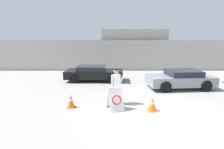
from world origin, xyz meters
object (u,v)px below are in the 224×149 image
parked_car_rear_sedan (180,79)px  traffic_cone_near (152,104)px  security_guard (115,84)px  barricade_sign (115,99)px  parked_car_front_coupe (93,73)px  traffic_cone_mid (70,101)px

parked_car_rear_sedan → traffic_cone_near: bearing=49.6°
security_guard → traffic_cone_near: size_ratio=2.83×
barricade_sign → traffic_cone_near: 1.68m
traffic_cone_near → parked_car_front_coupe: (-3.26, 5.99, 0.31)m
barricade_sign → parked_car_front_coupe: (-1.60, 5.86, 0.09)m
traffic_cone_near → parked_car_rear_sedan: (2.72, 3.81, 0.32)m
traffic_cone_mid → parked_car_front_coupe: bearing=84.6°
barricade_sign → parked_car_rear_sedan: bearing=23.3°
traffic_cone_mid → parked_car_rear_sedan: parked_car_rear_sedan is taller
barricade_sign → security_guard: (0.04, 0.80, 0.48)m
barricade_sign → security_guard: bearing=70.5°
traffic_cone_near → parked_car_rear_sedan: 4.69m
security_guard → traffic_cone_near: (1.62, -0.92, -0.69)m
parked_car_front_coupe → parked_car_rear_sedan: parked_car_rear_sedan is taller
traffic_cone_mid → barricade_sign: bearing=-7.4°
barricade_sign → traffic_cone_mid: (-2.13, 0.28, -0.21)m
barricade_sign → traffic_cone_mid: size_ratio=1.64×
traffic_cone_mid → traffic_cone_near: bearing=-6.0°
parked_car_front_coupe → parked_car_rear_sedan: (5.98, -2.18, 0.01)m
security_guard → parked_car_rear_sedan: bearing=-11.3°
parked_car_front_coupe → parked_car_rear_sedan: size_ratio=1.03×
barricade_sign → parked_car_rear_sedan: (4.38, 3.68, 0.11)m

